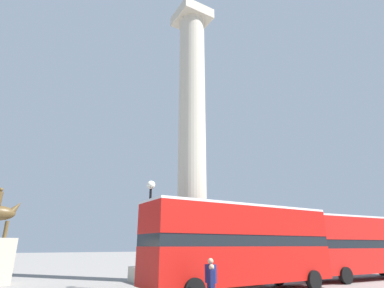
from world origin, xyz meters
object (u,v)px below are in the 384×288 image
Objects in this scene: bus_a at (362,244)px; pedestrian_by_plinth at (212,285)px; bus_b at (242,243)px; pedestrian_near_lamp at (211,279)px; street_lamp at (149,220)px; monument_column at (192,168)px.

pedestrian_by_plinth is (-15.53, -3.22, -1.49)m from bus_a.
bus_b is at bearing -172.95° from bus_a.
street_lamp is at bearing 173.48° from pedestrian_near_lamp.
bus_a is 6.19× the size of pedestrian_near_lamp.
bus_b is 1.86× the size of street_lamp.
monument_column reaches higher than pedestrian_by_plinth.
pedestrian_by_plinth is at bearing -115.56° from monument_column.
bus_a is at bearing 1.80° from bus_b.
street_lamp reaches higher than bus_a.
pedestrian_near_lamp is 0.48m from pedestrian_by_plinth.
street_lamp is 3.27× the size of pedestrian_near_lamp.
pedestrian_by_plinth is at bearing -145.30° from bus_b.
street_lamp is at bearing 143.26° from bus_b.
pedestrian_by_plinth is (-3.67, -7.66, -6.69)m from monument_column.
pedestrian_near_lamp is (-3.44, -7.27, -6.53)m from monument_column.
street_lamp is (-4.10, 2.99, 1.26)m from bus_b.
bus_b is 6.08× the size of pedestrian_near_lamp.
bus_b is (0.17, -4.94, -5.16)m from monument_column.
street_lamp is 5.95m from pedestrian_near_lamp.
monument_column is 12.47× the size of pedestrian_near_lamp.
bus_a is 6.97× the size of pedestrian_by_plinth.
monument_column reaches higher than street_lamp.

